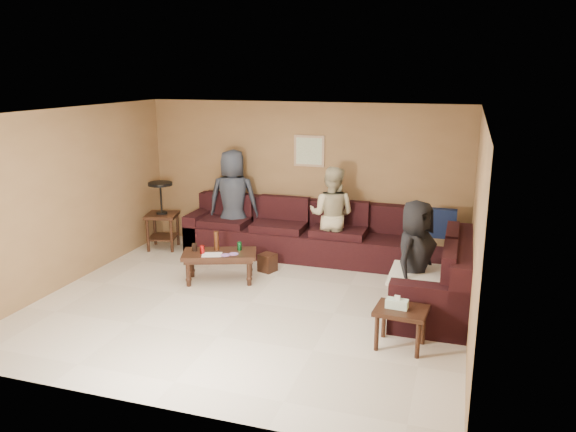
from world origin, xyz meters
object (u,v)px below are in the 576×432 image
at_px(coffee_table, 219,256).
at_px(waste_bin, 268,263).
at_px(side_table_right, 400,314).
at_px(person_left, 233,200).
at_px(sectional_sofa, 337,251).
at_px(person_middle, 332,215).
at_px(person_right, 415,259).
at_px(end_table_left, 162,214).

xyz_separation_m(coffee_table, waste_bin, (0.53, 0.60, -0.24)).
bearing_deg(side_table_right, person_left, 138.92).
bearing_deg(sectional_sofa, person_middle, 113.93).
relative_size(person_middle, person_right, 1.04).
bearing_deg(end_table_left, waste_bin, -14.29).
bearing_deg(side_table_right, sectional_sofa, 119.23).
relative_size(coffee_table, end_table_left, 1.01).
bearing_deg(person_middle, person_left, -1.75).
relative_size(sectional_sofa, coffee_table, 3.97).
distance_m(coffee_table, side_table_right, 3.02).
relative_size(end_table_left, side_table_right, 1.91).
distance_m(sectional_sofa, person_left, 2.09).
bearing_deg(person_middle, side_table_right, 121.93).
relative_size(end_table_left, person_middle, 0.75).
distance_m(coffee_table, waste_bin, 0.84).
xyz_separation_m(waste_bin, person_right, (2.28, -0.97, 0.61)).
distance_m(sectional_sofa, person_right, 1.84).
relative_size(end_table_left, person_left, 0.67).
bearing_deg(person_right, coffee_table, 104.81).
bearing_deg(person_left, person_right, 137.67).
distance_m(sectional_sofa, waste_bin, 1.07).
bearing_deg(end_table_left, person_middle, 3.65).
bearing_deg(person_left, coffee_table, 92.80).
height_order(side_table_right, person_middle, person_middle).
height_order(side_table_right, waste_bin, side_table_right).
xyz_separation_m(waste_bin, person_middle, (0.82, 0.72, 0.64)).
height_order(waste_bin, person_middle, person_middle).
bearing_deg(coffee_table, waste_bin, 48.80).
height_order(person_middle, person_right, person_middle).
distance_m(side_table_right, waste_bin, 2.91).
height_order(end_table_left, waste_bin, end_table_left).
xyz_separation_m(end_table_left, person_right, (4.38, -1.50, 0.14)).
bearing_deg(coffee_table, sectional_sofa, 30.61).
xyz_separation_m(person_middle, person_right, (1.45, -1.69, -0.03)).
relative_size(sectional_sofa, waste_bin, 17.01).
relative_size(coffee_table, person_middle, 0.75).
relative_size(waste_bin, person_right, 0.18).
bearing_deg(person_right, sectional_sofa, 67.06).
bearing_deg(waste_bin, person_left, 136.35).
distance_m(coffee_table, end_table_left, 1.96).
xyz_separation_m(sectional_sofa, coffee_table, (-1.54, -0.91, 0.05)).
height_order(coffee_table, side_table_right, coffee_table).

